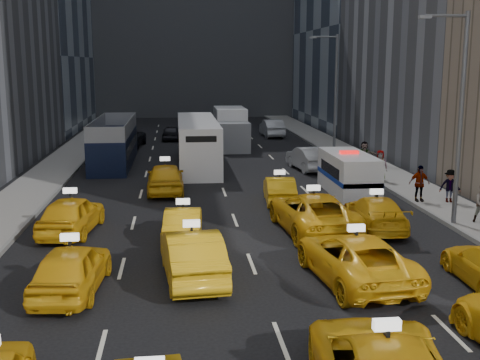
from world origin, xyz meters
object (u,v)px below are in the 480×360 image
object	(u,v)px
nypd_van	(348,174)
box_truck	(231,129)
double_decker	(114,142)
city_bus	(197,143)

from	to	relation	value
nypd_van	box_truck	size ratio (longest dim) A/B	0.78
double_decker	city_bus	distance (m)	5.85
nypd_van	double_decker	xyz separation A→B (m)	(-13.47, 10.91, 0.49)
nypd_van	double_decker	size ratio (longest dim) A/B	0.51
city_bus	box_truck	size ratio (longest dim) A/B	1.73
nypd_van	city_bus	xyz separation A→B (m)	(-7.75, 9.65, 0.52)
double_decker	box_truck	size ratio (longest dim) A/B	1.52
nypd_van	box_truck	xyz separation A→B (m)	(-4.67, 18.24, 0.56)
nypd_van	city_bus	distance (m)	12.39
double_decker	box_truck	distance (m)	11.45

